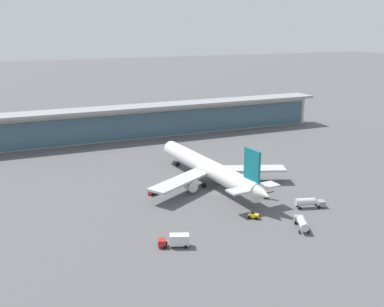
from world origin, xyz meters
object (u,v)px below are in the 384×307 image
at_px(service_truck_near_nose_olive, 260,195).
at_px(service_truck_mid_apron_yellow, 253,215).
at_px(service_truck_under_wing_red, 153,192).
at_px(service_truck_by_tail_grey, 302,223).
at_px(airliner_on_stand, 210,168).
at_px(service_truck_at_far_stand_grey, 309,202).
at_px(service_truck_on_taxiway_red, 176,240).

distance_m(service_truck_near_nose_olive, service_truck_mid_apron_yellow, 16.52).
distance_m(service_truck_under_wing_red, service_truck_by_tail_grey, 47.41).
bearing_deg(service_truck_by_tail_grey, service_truck_under_wing_red, 125.12).
height_order(service_truck_near_nose_olive, service_truck_under_wing_red, service_truck_near_nose_olive).
distance_m(airliner_on_stand, service_truck_mid_apron_yellow, 30.37).
height_order(service_truck_under_wing_red, service_truck_mid_apron_yellow, same).
bearing_deg(service_truck_mid_apron_yellow, service_truck_at_far_stand_grey, 1.06).
xyz_separation_m(service_truck_mid_apron_yellow, service_truck_on_taxiway_red, (-25.44, -7.11, 0.82)).
bearing_deg(service_truck_near_nose_olive, service_truck_at_far_stand_grey, -56.60).
distance_m(service_truck_near_nose_olive, service_truck_under_wing_red, 33.01).
bearing_deg(service_truck_under_wing_red, service_truck_mid_apron_yellow, -55.71).
xyz_separation_m(service_truck_near_nose_olive, service_truck_at_far_stand_grey, (8.37, -12.69, 0.90)).
distance_m(service_truck_near_nose_olive, service_truck_by_tail_grey, 23.76).
relative_size(service_truck_by_tail_grey, service_truck_on_taxiway_red, 1.15).
bearing_deg(service_truck_under_wing_red, service_truck_at_far_stand_grey, -36.41).
bearing_deg(service_truck_on_taxiway_red, service_truck_by_tail_grey, -5.97).
bearing_deg(service_truck_near_nose_olive, airliner_on_stand, 118.20).
relative_size(airliner_on_stand, service_truck_mid_apron_yellow, 20.29).
xyz_separation_m(service_truck_by_tail_grey, service_truck_at_far_stand_grey, (10.44, 10.96, 0.00)).
height_order(airliner_on_stand, service_truck_by_tail_grey, airliner_on_stand).
bearing_deg(service_truck_near_nose_olive, service_truck_by_tail_grey, -95.01).
bearing_deg(service_truck_under_wing_red, airliner_on_stand, 5.20).
bearing_deg(service_truck_at_far_stand_grey, service_truck_near_nose_olive, 123.40).
relative_size(airliner_on_stand, service_truck_on_taxiway_red, 8.58).
height_order(airliner_on_stand, service_truck_mid_apron_yellow, airliner_on_stand).
bearing_deg(airliner_on_stand, service_truck_mid_apron_yellow, -92.00).
distance_m(airliner_on_stand, service_truck_by_tail_grey, 41.40).
xyz_separation_m(service_truck_near_nose_olive, service_truck_mid_apron_yellow, (-10.15, -13.03, 0.07)).
distance_m(service_truck_near_nose_olive, service_truck_at_far_stand_grey, 15.23).
bearing_deg(service_truck_mid_apron_yellow, service_truck_near_nose_olive, 52.09).
distance_m(service_truck_under_wing_red, service_truck_mid_apron_yellow, 34.08).
relative_size(service_truck_mid_apron_yellow, service_truck_at_far_stand_grey, 0.36).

